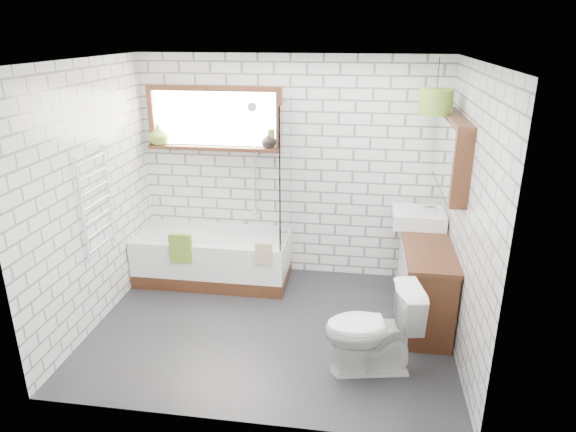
# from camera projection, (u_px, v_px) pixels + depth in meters

# --- Properties ---
(floor) EXTENTS (3.40, 2.60, 0.01)m
(floor) POSITION_uv_depth(u_px,v_px,m) (271.00, 327.00, 5.01)
(floor) COLOR black
(floor) RESTS_ON ground
(ceiling) EXTENTS (3.40, 2.60, 0.01)m
(ceiling) POSITION_uv_depth(u_px,v_px,m) (267.00, 60.00, 4.15)
(ceiling) COLOR white
(ceiling) RESTS_ON ground
(wall_back) EXTENTS (3.40, 0.01, 2.50)m
(wall_back) POSITION_uv_depth(u_px,v_px,m) (290.00, 169.00, 5.79)
(wall_back) COLOR white
(wall_back) RESTS_ON ground
(wall_front) EXTENTS (3.40, 0.01, 2.50)m
(wall_front) POSITION_uv_depth(u_px,v_px,m) (233.00, 270.00, 3.37)
(wall_front) COLOR white
(wall_front) RESTS_ON ground
(wall_left) EXTENTS (0.01, 2.60, 2.50)m
(wall_left) POSITION_uv_depth(u_px,v_px,m) (91.00, 197.00, 4.82)
(wall_left) COLOR white
(wall_left) RESTS_ON ground
(wall_right) EXTENTS (0.01, 2.60, 2.50)m
(wall_right) POSITION_uv_depth(u_px,v_px,m) (467.00, 216.00, 4.35)
(wall_right) COLOR white
(wall_right) RESTS_ON ground
(window) EXTENTS (1.52, 0.16, 0.68)m
(window) POSITION_uv_depth(u_px,v_px,m) (214.00, 119.00, 5.68)
(window) COLOR #341A0E
(window) RESTS_ON wall_back
(towel_radiator) EXTENTS (0.06, 0.52, 1.00)m
(towel_radiator) POSITION_uv_depth(u_px,v_px,m) (96.00, 203.00, 4.83)
(towel_radiator) COLOR white
(towel_radiator) RESTS_ON wall_left
(mirror_cabinet) EXTENTS (0.16, 1.20, 0.70)m
(mirror_cabinet) POSITION_uv_depth(u_px,v_px,m) (451.00, 153.00, 4.78)
(mirror_cabinet) COLOR #341A0E
(mirror_cabinet) RESTS_ON wall_right
(shower_riser) EXTENTS (0.02, 0.02, 1.30)m
(shower_riser) POSITION_uv_depth(u_px,v_px,m) (255.00, 160.00, 5.77)
(shower_riser) COLOR silver
(shower_riser) RESTS_ON wall_back
(bathtub) EXTENTS (1.71, 0.76, 0.55)m
(bathtub) POSITION_uv_depth(u_px,v_px,m) (214.00, 257.00, 5.89)
(bathtub) COLOR white
(bathtub) RESTS_ON floor
(shower_screen) EXTENTS (0.02, 0.72, 1.50)m
(shower_screen) POSITION_uv_depth(u_px,v_px,m) (285.00, 173.00, 5.42)
(shower_screen) COLOR white
(shower_screen) RESTS_ON bathtub
(towel_green) EXTENTS (0.24, 0.06, 0.32)m
(towel_green) POSITION_uv_depth(u_px,v_px,m) (181.00, 248.00, 5.48)
(towel_green) COLOR olive
(towel_green) RESTS_ON bathtub
(towel_beige) EXTENTS (0.18, 0.04, 0.23)m
(towel_beige) POSITION_uv_depth(u_px,v_px,m) (264.00, 253.00, 5.36)
(towel_beige) COLOR tan
(towel_beige) RESTS_ON bathtub
(vanity) EXTENTS (0.45, 1.39, 0.80)m
(vanity) POSITION_uv_depth(u_px,v_px,m) (425.00, 279.00, 5.10)
(vanity) COLOR #341A0E
(vanity) RESTS_ON floor
(basin) EXTENTS (0.53, 0.47, 0.16)m
(basin) POSITION_uv_depth(u_px,v_px,m) (418.00, 218.00, 5.38)
(basin) COLOR white
(basin) RESTS_ON vanity
(tap) EXTENTS (0.03, 0.03, 0.16)m
(tap) POSITION_uv_depth(u_px,v_px,m) (435.00, 214.00, 5.34)
(tap) COLOR silver
(tap) RESTS_ON vanity
(toilet) EXTENTS (0.59, 0.85, 0.79)m
(toilet) POSITION_uv_depth(u_px,v_px,m) (372.00, 330.00, 4.25)
(toilet) COLOR white
(toilet) RESTS_ON floor
(vase_olive) EXTENTS (0.27, 0.27, 0.23)m
(vase_olive) POSITION_uv_depth(u_px,v_px,m) (159.00, 136.00, 5.81)
(vase_olive) COLOR olive
(vase_olive) RESTS_ON window
(vase_dark) EXTENTS (0.18, 0.18, 0.18)m
(vase_dark) POSITION_uv_depth(u_px,v_px,m) (269.00, 142.00, 5.65)
(vase_dark) COLOR black
(vase_dark) RESTS_ON window
(bottle) EXTENTS (0.07, 0.07, 0.21)m
(bottle) POSITION_uv_depth(u_px,v_px,m) (271.00, 140.00, 5.64)
(bottle) COLOR olive
(bottle) RESTS_ON window
(pendant) EXTENTS (0.32, 0.32, 0.23)m
(pendant) POSITION_uv_depth(u_px,v_px,m) (435.00, 102.00, 4.78)
(pendant) COLOR olive
(pendant) RESTS_ON ceiling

